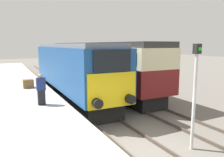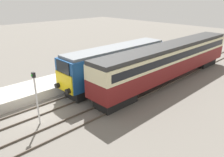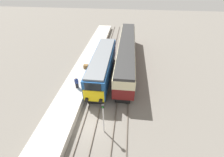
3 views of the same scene
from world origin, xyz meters
name	(u,v)px [view 2 (image 2 of 3)]	position (x,y,z in m)	size (l,w,h in m)	color
ground_plane	(39,112)	(0.00, 0.00, 0.00)	(120.00, 120.00, 0.00)	slate
platform_left	(91,74)	(-3.30, 8.00, 0.44)	(3.50, 50.00, 0.88)	#B7B2A8
rails_near_track	(88,93)	(0.00, 5.00, 0.07)	(1.51, 60.00, 0.14)	#4C4238
rails_far_track	(112,105)	(3.40, 5.00, 0.07)	(1.50, 60.00, 0.14)	#4C4238
locomotive	(117,63)	(0.00, 8.91, 2.20)	(2.70, 13.18, 3.98)	black
passenger_carriage	(171,58)	(3.40, 13.65, 2.50)	(2.75, 20.96, 4.10)	black
person_on_platform	(70,70)	(-2.82, 4.97, 1.67)	(0.44, 0.26, 1.61)	black
signal_post	(36,94)	(1.70, -0.75, 2.35)	(0.24, 0.28, 3.96)	silver
luggage_crate	(106,65)	(-2.92, 9.95, 1.18)	(0.70, 0.56, 0.60)	brown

